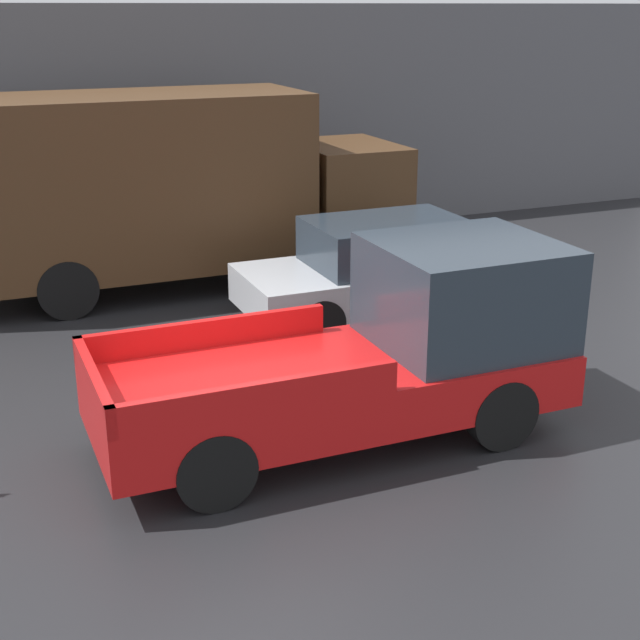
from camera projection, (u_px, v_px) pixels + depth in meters
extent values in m
plane|color=#232326|center=(225.00, 441.00, 10.03)|extent=(60.00, 60.00, 0.00)
cube|color=#56565B|center=(83.00, 133.00, 17.03)|extent=(28.00, 0.15, 4.68)
cube|color=red|center=(333.00, 385.00, 9.87)|extent=(5.27, 2.01, 0.58)
cube|color=#28333D|center=(464.00, 292.00, 10.17)|extent=(2.00, 1.89, 1.18)
cube|color=red|center=(204.00, 334.00, 10.12)|extent=(2.90, 0.10, 0.32)
cube|color=red|center=(259.00, 398.00, 8.46)|extent=(2.90, 0.10, 0.32)
cube|color=red|center=(93.00, 384.00, 8.78)|extent=(0.10, 2.01, 0.32)
cylinder|color=black|center=(423.00, 357.00, 11.32)|extent=(0.82, 0.26, 0.82)
cylinder|color=black|center=(501.00, 413.00, 9.78)|extent=(0.82, 0.26, 0.82)
cylinder|color=black|center=(170.00, 399.00, 10.13)|extent=(0.82, 0.26, 0.82)
cylinder|color=black|center=(215.00, 470.00, 8.59)|extent=(0.82, 0.26, 0.82)
cube|color=#B7BABF|center=(378.00, 282.00, 13.77)|extent=(4.26, 1.84, 0.58)
cube|color=#28333D|center=(386.00, 242.00, 13.60)|extent=(2.34, 1.62, 0.67)
cylinder|color=black|center=(426.00, 273.00, 15.04)|extent=(0.73, 0.22, 0.73)
cylinder|color=black|center=(479.00, 301.00, 13.61)|extent=(0.73, 0.22, 0.73)
cylinder|color=black|center=(280.00, 291.00, 14.08)|extent=(0.73, 0.22, 0.73)
cylinder|color=black|center=(320.00, 324.00, 12.65)|extent=(0.73, 0.22, 0.73)
cube|color=#472D19|center=(346.00, 194.00, 16.38)|extent=(1.73, 2.25, 1.83)
cube|color=#472D19|center=(126.00, 182.00, 14.75)|extent=(5.97, 2.36, 2.85)
cylinder|color=black|center=(309.00, 230.00, 17.47)|extent=(0.94, 0.30, 0.94)
cylinder|color=black|center=(353.00, 257.00, 15.65)|extent=(0.94, 0.30, 0.94)
cylinder|color=black|center=(51.00, 256.00, 15.68)|extent=(0.94, 0.30, 0.94)
cylinder|color=black|center=(67.00, 289.00, 13.86)|extent=(0.94, 0.30, 0.94)
cube|color=red|center=(325.00, 208.00, 19.15)|extent=(0.45, 0.40, 1.05)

